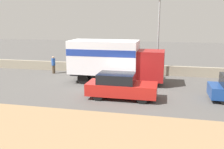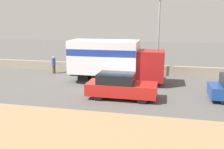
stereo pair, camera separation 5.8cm
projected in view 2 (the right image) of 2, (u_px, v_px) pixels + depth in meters
The scene contains 7 objects.
ground_plane at pixel (121, 94), 16.62m from camera, with size 80.00×80.00×0.00m, color #514F4C.
dirt_shoulder_foreground at pixel (96, 133), 10.89m from camera, with size 60.00×4.99×0.04m.
stone_wall_backdrop at pixel (134, 69), 22.65m from camera, with size 60.00×0.35×0.86m.
street_lamp at pixel (159, 32), 20.69m from camera, with size 0.56×0.28×6.66m.
box_truck at pixel (112, 59), 19.26m from camera, with size 7.23×2.55×3.29m.
car_hatchback at pixel (120, 86), 15.60m from camera, with size 4.35×1.76×1.59m.
pedestrian at pixel (54, 64), 22.81m from camera, with size 0.35×0.35×1.59m.
Camera 2 is at (2.90, -15.68, 4.90)m, focal length 40.00 mm.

